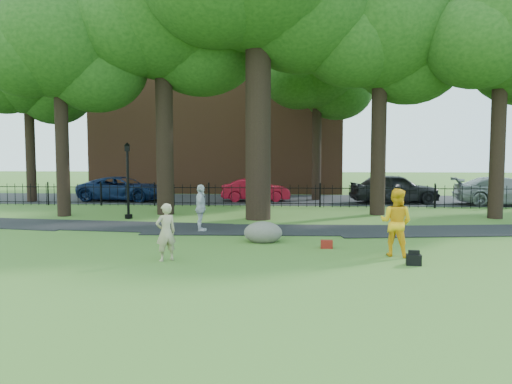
# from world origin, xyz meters

# --- Properties ---
(ground) EXTENTS (120.00, 120.00, 0.00)m
(ground) POSITION_xyz_m (0.00, 0.00, 0.00)
(ground) COLOR #486E26
(ground) RESTS_ON ground
(footpath) EXTENTS (36.07, 3.85, 0.03)m
(footpath) POSITION_xyz_m (1.00, 3.90, 0.00)
(footpath) COLOR black
(footpath) RESTS_ON ground
(street) EXTENTS (80.00, 7.00, 0.02)m
(street) POSITION_xyz_m (0.00, 16.00, 0.00)
(street) COLOR black
(street) RESTS_ON ground
(iron_fence) EXTENTS (44.00, 0.04, 1.20)m
(iron_fence) POSITION_xyz_m (0.00, 12.00, 0.60)
(iron_fence) COLOR black
(iron_fence) RESTS_ON ground
(brick_building) EXTENTS (18.00, 8.00, 12.00)m
(brick_building) POSITION_xyz_m (-4.00, 24.00, 6.00)
(brick_building) COLOR brown
(brick_building) RESTS_ON ground
(tree_row) EXTENTS (26.82, 7.96, 12.42)m
(tree_row) POSITION_xyz_m (0.52, 8.40, 8.15)
(tree_row) COLOR black
(tree_row) RESTS_ON ground
(woman) EXTENTS (0.68, 0.64, 1.56)m
(woman) POSITION_xyz_m (-1.94, -1.58, 0.78)
(woman) COLOR tan
(woman) RESTS_ON ground
(man) EXTENTS (1.17, 1.09, 1.92)m
(man) POSITION_xyz_m (4.39, -0.49, 0.96)
(man) COLOR #FFB315
(man) RESTS_ON ground
(pedestrian) EXTENTS (0.51, 1.05, 1.75)m
(pedestrian) POSITION_xyz_m (-1.89, 3.42, 0.87)
(pedestrian) COLOR silver
(pedestrian) RESTS_ON ground
(boulder) EXTENTS (1.43, 1.20, 0.73)m
(boulder) POSITION_xyz_m (0.52, 1.43, 0.37)
(boulder) COLOR slate
(boulder) RESTS_ON ground
(lamppost) EXTENTS (0.33, 0.33, 3.37)m
(lamppost) POSITION_xyz_m (-5.75, 6.82, 1.65)
(lamppost) COLOR black
(lamppost) RESTS_ON ground
(backpack) EXTENTS (0.40, 0.27, 0.28)m
(backpack) POSITION_xyz_m (4.61, -1.66, 0.14)
(backpack) COLOR black
(backpack) RESTS_ON ground
(red_bag) EXTENTS (0.37, 0.24, 0.25)m
(red_bag) POSITION_xyz_m (2.52, 0.50, 0.12)
(red_bag) COLOR maroon
(red_bag) RESTS_ON ground
(red_sedan) EXTENTS (4.20, 1.80, 1.35)m
(red_sedan) POSITION_xyz_m (-0.66, 14.99, 0.67)
(red_sedan) COLOR maroon
(red_sedan) RESTS_ON ground
(navy_van) EXTENTS (5.45, 2.92, 1.45)m
(navy_van) POSITION_xyz_m (-8.72, 14.77, 0.73)
(navy_van) COLOR #0E1F48
(navy_van) RESTS_ON ground
(grey_car) EXTENTS (5.26, 2.76, 1.71)m
(grey_car) POSITION_xyz_m (7.41, 14.50, 0.85)
(grey_car) COLOR black
(grey_car) RESTS_ON ground
(silver_car) EXTENTS (5.60, 2.73, 1.57)m
(silver_car) POSITION_xyz_m (13.23, 13.60, 0.78)
(silver_car) COLOR gray
(silver_car) RESTS_ON ground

